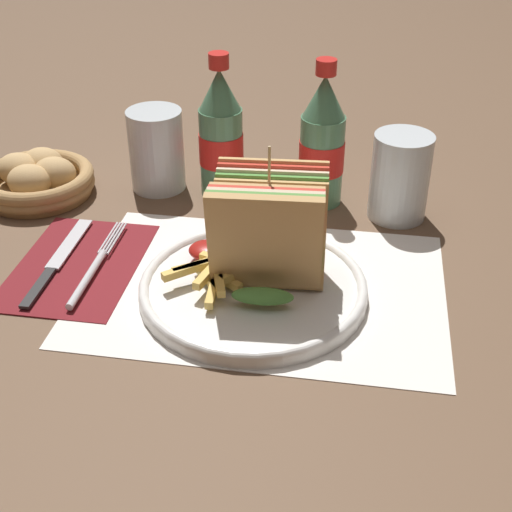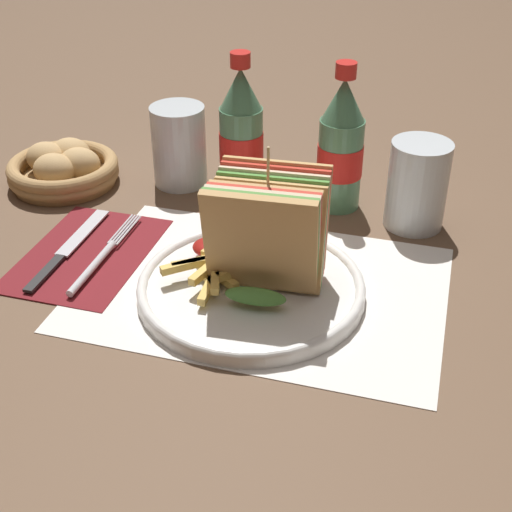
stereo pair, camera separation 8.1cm
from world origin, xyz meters
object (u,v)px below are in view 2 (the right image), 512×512
Objects in this scene: plate_main at (251,287)px; glass_far at (179,151)px; knife at (68,249)px; fork at (99,260)px; coke_bottle_far at (341,148)px; coke_bottle_near at (241,135)px; bread_basket at (63,168)px; club_sandwich at (267,232)px; glass_near at (417,190)px.

plate_main is 2.23× the size of glass_far.
glass_far is at bearing 73.24° from knife.
coke_bottle_far is (0.25, 0.23, 0.08)m from fork.
knife is (-0.05, 0.02, -0.00)m from fork.
plate_main is 1.32× the size of knife.
plate_main is 0.31m from glass_far.
bread_basket is (-0.26, -0.05, -0.06)m from coke_bottle_near.
glass_near is at bearing 54.11° from club_sandwich.
club_sandwich is 0.23m from coke_bottle_far.
fork is 0.24m from glass_far.
coke_bottle_far is at bearing 6.20° from bread_basket.
coke_bottle_near and coke_bottle_far have the same top height.
glass_far reaches higher than knife.
glass_near is at bearing -6.63° from coke_bottle_near.
bread_basket is (-0.36, 0.18, -0.05)m from club_sandwich.
bread_basket is at bearing 150.41° from plate_main.
coke_bottle_near is 1.00× the size of coke_bottle_far.
coke_bottle_far is 1.73× the size of glass_near.
club_sandwich is at bearing 1.13° from fork.
club_sandwich is 0.31m from glass_far.
fork is 1.63× the size of glass_far.
plate_main reaches higher than knife.
coke_bottle_far reaches higher than plate_main.
club_sandwich is at bearing -2.69° from knife.
glass_far is at bearing 129.96° from club_sandwich.
knife is 0.24m from glass_far.
plate_main is at bearing -102.94° from coke_bottle_far.
club_sandwich is at bearing 37.85° from plate_main.
glass_near reaches higher than bread_basket.
glass_far is at bearing 16.78° from bread_basket.
coke_bottle_far is 0.24m from glass_far.
glass_near is at bearing -13.14° from coke_bottle_far.
coke_bottle_far is at bearing 42.58° from fork.
club_sandwich is at bearing -125.89° from glass_near.
knife is at bearing -144.15° from coke_bottle_far.
coke_bottle_far is at bearing 77.06° from plate_main.
glass_near is (0.25, -0.03, -0.04)m from coke_bottle_near.
club_sandwich reaches higher than glass_near.
plate_main is 0.19m from fork.
plate_main is 0.27m from coke_bottle_near.
coke_bottle_far reaches higher than fork.
fork is 0.42m from glass_near.
coke_bottle_near is at bearing 173.37° from glass_near.
bread_basket is at bearing 127.85° from fork.
bread_basket is at bearing -173.80° from coke_bottle_far.
coke_bottle_near reaches higher than club_sandwich.
glass_far is at bearing 86.11° from fork.
plate_main is at bearing -2.22° from fork.
club_sandwich is 0.81× the size of coke_bottle_far.
coke_bottle_far is (0.05, 0.24, 0.08)m from plate_main.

